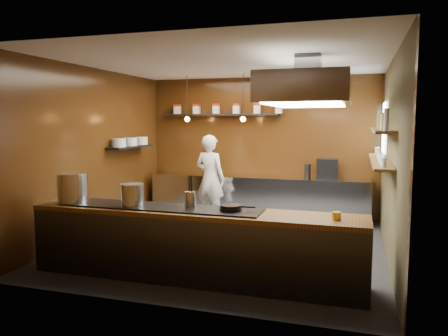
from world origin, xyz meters
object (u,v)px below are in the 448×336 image
at_px(espresso_machine, 328,169).
at_px(chef, 210,179).
at_px(stockpot_large, 73,187).
at_px(extractor_hood, 308,90).
at_px(stockpot_small, 132,195).

xyz_separation_m(espresso_machine, chef, (-2.29, -0.64, -0.21)).
bearing_deg(espresso_machine, stockpot_large, -131.09).
bearing_deg(extractor_hood, espresso_machine, 86.92).
distance_m(stockpot_small, chef, 3.19).
relative_size(espresso_machine, chef, 0.23).
bearing_deg(stockpot_large, espresso_machine, 49.82).
bearing_deg(espresso_machine, stockpot_small, -121.83).
height_order(stockpot_large, chef, chef).
height_order(extractor_hood, chef, extractor_hood).
xyz_separation_m(extractor_hood, stockpot_large, (-3.09, -1.24, -1.36)).
distance_m(espresso_machine, chef, 2.38).
height_order(stockpot_large, espresso_machine, stockpot_large).
distance_m(extractor_hood, stockpot_small, 2.87).
height_order(stockpot_large, stockpot_small, stockpot_large).
bearing_deg(extractor_hood, chef, 137.97).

